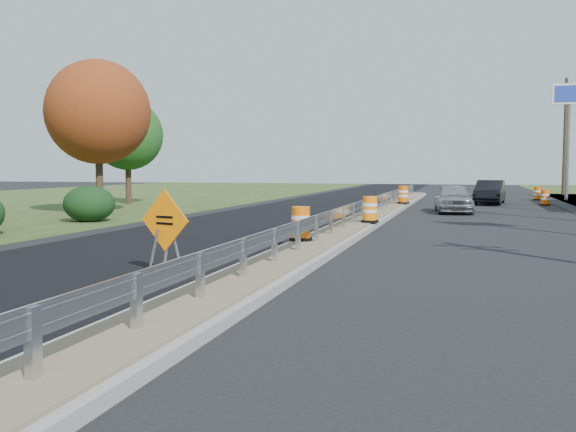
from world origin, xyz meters
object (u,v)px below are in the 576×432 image
(barrel_median_mid, at_px, (370,210))
(caution_sign, at_px, (165,253))
(car_silver, at_px, (453,198))
(barrel_shoulder_far, at_px, (538,194))
(barrel_median_far, at_px, (403,195))
(barrel_shoulder_mid, at_px, (545,198))
(barrel_median_near, at_px, (301,224))
(car_dark_mid, at_px, (490,192))

(barrel_median_mid, bearing_deg, caution_sign, -103.22)
(caution_sign, relative_size, car_silver, 0.42)
(barrel_shoulder_far, distance_m, car_silver, 15.08)
(barrel_median_far, xyz_separation_m, barrel_shoulder_mid, (7.89, 4.40, -0.27))
(barrel_median_far, height_order, barrel_shoulder_mid, barrel_median_far)
(barrel_median_near, bearing_deg, caution_sign, -108.77)
(car_dark_mid, bearing_deg, barrel_shoulder_mid, -6.78)
(caution_sign, xyz_separation_m, barrel_median_near, (1.67, 4.91, 0.22))
(barrel_median_near, distance_m, barrel_median_mid, 6.46)
(barrel_median_far, height_order, car_dark_mid, car_dark_mid)
(barrel_shoulder_mid, bearing_deg, car_silver, -123.61)
(barrel_shoulder_mid, bearing_deg, barrel_shoulder_far, 88.07)
(barrel_median_far, distance_m, barrel_shoulder_mid, 9.04)
(barrel_shoulder_far, bearing_deg, caution_sign, -107.17)
(barrel_median_near, relative_size, barrel_median_mid, 0.98)
(caution_sign, height_order, barrel_median_near, caution_sign)
(barrel_shoulder_far, relative_size, car_silver, 0.21)
(barrel_shoulder_mid, bearing_deg, car_dark_mid, 166.20)
(barrel_median_near, distance_m, car_dark_mid, 24.92)
(barrel_shoulder_far, bearing_deg, barrel_median_far, -126.80)
(barrel_median_near, bearing_deg, barrel_median_mid, 81.24)
(barrel_median_near, xyz_separation_m, barrel_median_far, (0.98, 19.08, 0.03))
(barrel_median_far, xyz_separation_m, car_silver, (2.79, -3.27, 0.02))
(barrel_median_near, bearing_deg, barrel_shoulder_far, 73.10)
(barrel_shoulder_far, bearing_deg, barrel_median_near, -106.90)
(barrel_median_mid, relative_size, barrel_shoulder_far, 1.06)
(barrel_median_mid, bearing_deg, barrel_shoulder_far, 70.99)
(barrel_shoulder_mid, bearing_deg, barrel_median_far, -150.83)
(barrel_median_near, xyz_separation_m, car_dark_mid, (5.77, 24.24, 0.05))
(barrel_median_mid, xyz_separation_m, barrel_shoulder_far, (8.11, 23.53, -0.26))
(car_dark_mid, bearing_deg, barrel_median_near, -96.36)
(barrel_median_near, relative_size, barrel_shoulder_mid, 1.03)
(barrel_shoulder_far, bearing_deg, barrel_median_mid, -109.01)
(barrel_median_far, distance_m, car_silver, 4.30)
(barrel_median_near, relative_size, barrel_shoulder_far, 1.04)
(barrel_median_far, bearing_deg, car_silver, -49.62)
(car_silver, distance_m, car_dark_mid, 8.67)
(caution_sign, height_order, car_silver, caution_sign)
(barrel_median_mid, distance_m, barrel_median_far, 12.69)
(barrel_median_mid, bearing_deg, barrel_median_near, -98.76)
(barrel_median_far, distance_m, car_dark_mid, 7.04)
(caution_sign, xyz_separation_m, barrel_shoulder_mid, (10.54, 28.40, -0.02))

